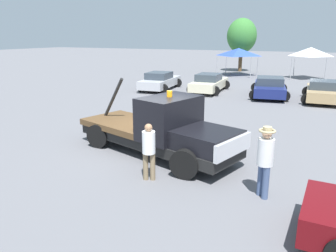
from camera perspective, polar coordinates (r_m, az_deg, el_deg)
ground_plane at (r=11.62m, az=-2.23°, el=-4.71°), size 160.00×160.00×0.00m
tow_truck at (r=11.09m, az=-0.89°, el=-0.75°), size 6.51×3.59×2.51m
person_near_truck at (r=8.54m, az=16.57°, el=-5.10°), size 0.41×0.41×1.87m
person_at_hood at (r=9.22m, az=-3.36°, el=-3.83°), size 0.37×0.37×1.67m
parked_car_silver at (r=25.19m, az=-1.41°, el=7.84°), size 2.70×4.82×1.34m
parked_car_cream at (r=24.33m, az=7.18°, el=7.45°), size 2.52×4.77×1.34m
parked_car_navy at (r=23.24m, az=17.25°, el=6.51°), size 3.03×5.12×1.34m
parked_car_tan at (r=22.65m, az=25.43°, el=5.48°), size 2.63×4.48×1.34m
canopy_tent_blue at (r=35.02m, az=12.17°, el=12.48°), size 3.48×3.48×2.75m
canopy_tent_white at (r=34.11m, az=23.61°, el=11.76°), size 2.97×2.97×2.94m
tree_left at (r=38.93m, az=12.72°, el=15.05°), size 3.29×3.29×5.88m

